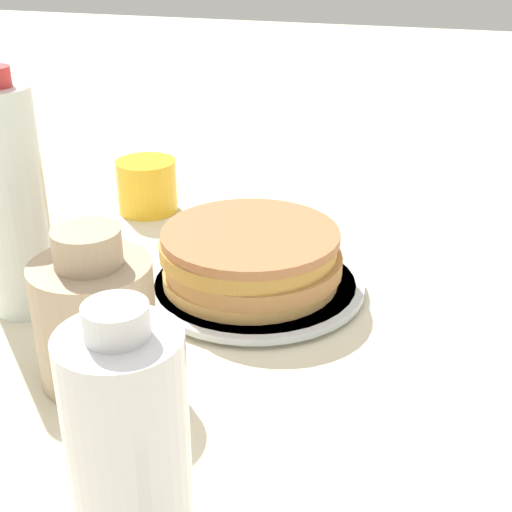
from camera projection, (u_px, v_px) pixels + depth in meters
ground_plane at (240, 288)px, 0.77m from camera, size 4.00×4.00×0.00m
plate at (256, 284)px, 0.77m from camera, size 0.23×0.23×0.01m
pancake_stack at (250, 257)px, 0.75m from camera, size 0.19×0.19×0.06m
juice_glass at (147, 186)px, 0.96m from camera, size 0.08×0.08×0.07m
cream_jug at (95, 316)px, 0.60m from camera, size 0.10×0.10×0.14m
water_bottle_near at (12, 202)px, 0.68m from camera, size 0.07×0.07×0.24m
water_bottle_mid at (130, 465)px, 0.40m from camera, size 0.07×0.07×0.19m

